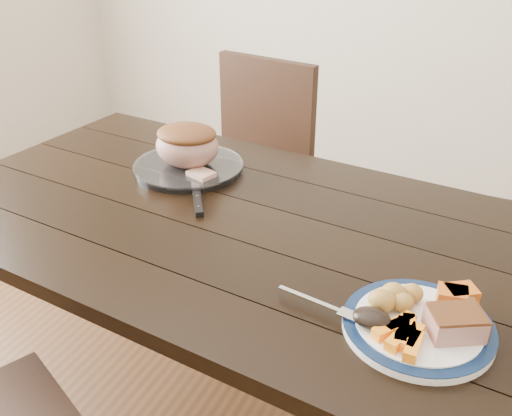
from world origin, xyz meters
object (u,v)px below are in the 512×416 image
at_px(dinner_plate, 418,327).
at_px(carving_knife, 197,197).
at_px(dining_table, 231,247).
at_px(fork, 325,306).
at_px(pork_slice, 455,324).
at_px(roast_joint, 187,146).
at_px(serving_platter, 189,168).
at_px(chair_far, 250,168).

height_order(dinner_plate, carving_knife, dinner_plate).
bearing_deg(dining_table, fork, -38.28).
bearing_deg(pork_slice, carving_knife, 157.39).
height_order(pork_slice, carving_knife, pork_slice).
bearing_deg(fork, roast_joint, 151.07).
distance_m(dinner_plate, serving_platter, 0.86).
height_order(dining_table, chair_far, chair_far).
bearing_deg(fork, dining_table, 151.35).
xyz_separation_m(pork_slice, fork, (-0.23, -0.02, -0.02)).
bearing_deg(roast_joint, fork, -38.56).
bearing_deg(roast_joint, dinner_plate, -30.04).
relative_size(dinner_plate, roast_joint, 1.48).
distance_m(dining_table, carving_knife, 0.16).
bearing_deg(dining_table, dinner_plate, -25.28).
bearing_deg(roast_joint, dining_table, -38.96).
height_order(chair_far, pork_slice, chair_far).
relative_size(pork_slice, fork, 0.52).
height_order(chair_far, roast_joint, chair_far).
xyz_separation_m(dinner_plate, fork, (-0.17, -0.03, 0.01)).
xyz_separation_m(roast_joint, carving_knife, (0.11, -0.15, -0.07)).
xyz_separation_m(fork, roast_joint, (-0.58, 0.46, 0.06)).
height_order(pork_slice, roast_joint, roast_joint).
height_order(dinner_plate, roast_joint, roast_joint).
relative_size(serving_platter, carving_knife, 1.12).
distance_m(chair_far, roast_joint, 0.63).
distance_m(pork_slice, roast_joint, 0.92).
bearing_deg(serving_platter, fork, -38.56).
height_order(chair_far, carving_knife, chair_far).
bearing_deg(dinner_plate, serving_platter, 149.96).
bearing_deg(carving_knife, roast_joint, -176.11).
relative_size(chair_far, fork, 5.22).
height_order(dining_table, dinner_plate, dinner_plate).
relative_size(chair_far, carving_knife, 3.35).
distance_m(fork, carving_knife, 0.56).
xyz_separation_m(dining_table, carving_knife, (-0.12, 0.04, 0.10)).
relative_size(dinner_plate, fork, 1.55).
bearing_deg(fork, serving_platter, 151.07).
height_order(dinner_plate, serving_platter, serving_platter).
bearing_deg(dining_table, pork_slice, -23.29).
distance_m(serving_platter, carving_knife, 0.19).
distance_m(dining_table, dinner_plate, 0.57).
bearing_deg(roast_joint, carving_knife, -52.37).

